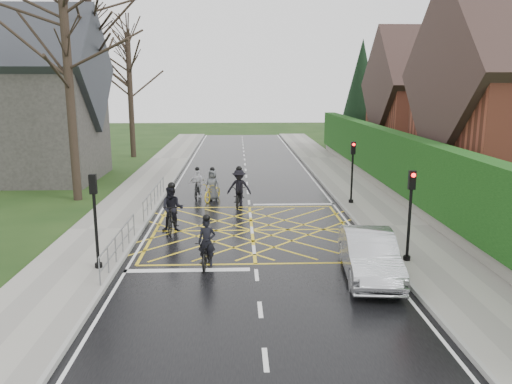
{
  "coord_description": "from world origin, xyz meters",
  "views": [
    {
      "loc": [
        -0.58,
        -19.94,
        5.94
      ],
      "look_at": [
        0.23,
        1.55,
        1.3
      ],
      "focal_mm": 35.0,
      "sensor_mm": 36.0,
      "label": 1
    }
  ],
  "objects": [
    {
      "name": "sidewalk_right",
      "position": [
        6.0,
        0.0,
        0.07
      ],
      "size": [
        3.0,
        80.0,
        0.15
      ],
      "primitive_type": "cube",
      "color": "gray",
      "rests_on": "ground"
    },
    {
      "name": "tree_mid",
      "position": [
        -10.0,
        14.0,
        8.63
      ],
      "size": [
        10.08,
        10.08,
        12.48
      ],
      "color": "black",
      "rests_on": "ground"
    },
    {
      "name": "stone_wall",
      "position": [
        7.75,
        6.0,
        0.35
      ],
      "size": [
        0.5,
        38.0,
        0.7
      ],
      "primitive_type": "cube",
      "color": "slate",
      "rests_on": "ground"
    },
    {
      "name": "sidewalk_left",
      "position": [
        -6.0,
        0.0,
        0.07
      ],
      "size": [
        3.0,
        80.0,
        0.15
      ],
      "primitive_type": "cube",
      "color": "gray",
      "rests_on": "ground"
    },
    {
      "name": "road",
      "position": [
        0.0,
        0.0,
        0.01
      ],
      "size": [
        9.0,
        80.0,
        0.01
      ],
      "primitive_type": "cube",
      "color": "black",
      "rests_on": "ground"
    },
    {
      "name": "cyclist_front",
      "position": [
        -2.72,
        6.25,
        0.61
      ],
      "size": [
        0.93,
        1.7,
        1.67
      ],
      "rotation": [
        0.0,
        0.0,
        -0.11
      ],
      "color": "black",
      "rests_on": "ground"
    },
    {
      "name": "conifer",
      "position": [
        10.75,
        26.0,
        4.99
      ],
      "size": [
        4.6,
        4.6,
        10.0
      ],
      "color": "black",
      "rests_on": "ground"
    },
    {
      "name": "tree_near",
      "position": [
        -9.0,
        6.0,
        7.91
      ],
      "size": [
        9.24,
        9.24,
        11.44
      ],
      "color": "black",
      "rests_on": "ground"
    },
    {
      "name": "hedge",
      "position": [
        7.75,
        6.0,
        2.1
      ],
      "size": [
        0.9,
        38.0,
        2.8
      ],
      "primitive_type": "cube",
      "color": "black",
      "rests_on": "stone_wall"
    },
    {
      "name": "railing_south",
      "position": [
        -4.65,
        -3.5,
        0.78
      ],
      "size": [
        0.05,
        5.04,
        1.03
      ],
      "color": "slate",
      "rests_on": "ground"
    },
    {
      "name": "church",
      "position": [
        -13.54,
        12.0,
        4.93
      ],
      "size": [
        8.8,
        7.8,
        11.0
      ],
      "color": "#2D2B28",
      "rests_on": "ground"
    },
    {
      "name": "traffic_light_se",
      "position": [
        5.1,
        -4.2,
        1.66
      ],
      "size": [
        0.24,
        0.31,
        3.21
      ],
      "rotation": [
        0.0,
        0.0,
        3.14
      ],
      "color": "black",
      "rests_on": "ground"
    },
    {
      "name": "railing_north",
      "position": [
        -4.65,
        4.0,
        0.79
      ],
      "size": [
        0.05,
        6.04,
        1.03
      ],
      "color": "slate",
      "rests_on": "ground"
    },
    {
      "name": "traffic_light_ne",
      "position": [
        5.1,
        4.2,
        1.66
      ],
      "size": [
        0.24,
        0.31,
        3.21
      ],
      "rotation": [
        0.0,
        0.0,
        3.14
      ],
      "color": "black",
      "rests_on": "ground"
    },
    {
      "name": "cyclist_back",
      "position": [
        -3.27,
        -0.04,
        0.78
      ],
      "size": [
        0.94,
        2.08,
        2.07
      ],
      "rotation": [
        0.0,
        0.0,
        -0.03
      ],
      "color": "black",
      "rests_on": "ground"
    },
    {
      "name": "house_far",
      "position": [
        14.75,
        18.0,
        4.36
      ],
      "size": [
        9.8,
        8.8,
        10.3
      ],
      "color": "brown",
      "rests_on": "ground"
    },
    {
      "name": "traffic_light_sw",
      "position": [
        -5.1,
        -4.5,
        1.66
      ],
      "size": [
        0.24,
        0.31,
        3.21
      ],
      "color": "black",
      "rests_on": "ground"
    },
    {
      "name": "cyclist_rear",
      "position": [
        -1.62,
        -4.05,
        0.57
      ],
      "size": [
        0.74,
        1.84,
        1.76
      ],
      "rotation": [
        0.0,
        0.0,
        -0.06
      ],
      "color": "black",
      "rests_on": "ground"
    },
    {
      "name": "car",
      "position": [
        3.53,
        -5.22,
        0.72
      ],
      "size": [
        1.92,
        4.48,
        1.44
      ],
      "primitive_type": "imported",
      "rotation": [
        0.0,
        0.0,
        -0.09
      ],
      "color": "#A3A5AA",
      "rests_on": "ground"
    },
    {
      "name": "tree_far",
      "position": [
        -9.3,
        22.0,
        7.19
      ],
      "size": [
        8.4,
        8.4,
        10.4
      ],
      "color": "black",
      "rests_on": "ground"
    },
    {
      "name": "cyclist_mid",
      "position": [
        -0.51,
        4.34,
        0.74
      ],
      "size": [
        1.26,
        2.13,
        2.01
      ],
      "rotation": [
        0.0,
        0.0,
        -0.1
      ],
      "color": "black",
      "rests_on": "ground"
    },
    {
      "name": "cyclist_lead",
      "position": [
        -1.88,
        5.52,
        0.61
      ],
      "size": [
        1.27,
        1.93,
        1.77
      ],
      "rotation": [
        0.0,
        0.0,
        -0.38
      ],
      "color": "gold",
      "rests_on": "ground"
    },
    {
      "name": "ground",
      "position": [
        0.0,
        0.0,
        0.0
      ],
      "size": [
        120.0,
        120.0,
        0.0
      ],
      "primitive_type": "plane",
      "color": "black",
      "rests_on": "ground"
    }
  ]
}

